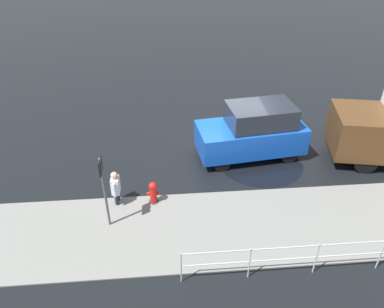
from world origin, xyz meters
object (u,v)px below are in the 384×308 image
Objects in this scene: moving_hatchback at (253,132)px; pedestrian at (116,186)px; sign_post at (103,183)px; fire_hydrant at (153,193)px.

moving_hatchback is 3.34× the size of pedestrian.
sign_post is at bearing 33.98° from moving_hatchback.
fire_hydrant is 1.18m from pedestrian.
fire_hydrant is at bearing 176.60° from pedestrian.
sign_post is (0.16, 0.98, 0.90)m from pedestrian.
pedestrian is at bearing 26.28° from moving_hatchback.
pedestrian reaches higher than fire_hydrant.
moving_hatchback is 4.48m from fire_hydrant.
moving_hatchback is 1.70× the size of sign_post.
fire_hydrant is at bearing 33.65° from moving_hatchback.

